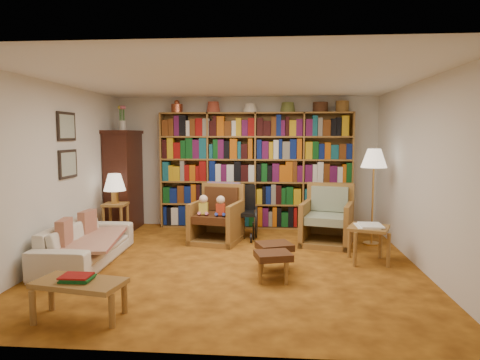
# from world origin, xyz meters

# --- Properties ---
(floor) EXTENTS (5.00, 5.00, 0.00)m
(floor) POSITION_xyz_m (0.00, 0.00, 0.00)
(floor) COLOR #BD701D
(floor) RESTS_ON ground
(ceiling) EXTENTS (5.00, 5.00, 0.00)m
(ceiling) POSITION_xyz_m (0.00, 0.00, 2.50)
(ceiling) COLOR white
(ceiling) RESTS_ON wall_back
(wall_back) EXTENTS (5.00, 0.00, 5.00)m
(wall_back) POSITION_xyz_m (0.00, 2.50, 1.25)
(wall_back) COLOR silver
(wall_back) RESTS_ON floor
(wall_front) EXTENTS (5.00, 0.00, 5.00)m
(wall_front) POSITION_xyz_m (0.00, -2.50, 1.25)
(wall_front) COLOR silver
(wall_front) RESTS_ON floor
(wall_left) EXTENTS (0.00, 5.00, 5.00)m
(wall_left) POSITION_xyz_m (-2.50, 0.00, 1.25)
(wall_left) COLOR silver
(wall_left) RESTS_ON floor
(wall_right) EXTENTS (0.00, 5.00, 5.00)m
(wall_right) POSITION_xyz_m (2.50, 0.00, 1.25)
(wall_right) COLOR silver
(wall_right) RESTS_ON floor
(bookshelf) EXTENTS (3.60, 0.30, 2.42)m
(bookshelf) POSITION_xyz_m (0.20, 2.33, 1.17)
(bookshelf) COLOR olive
(bookshelf) RESTS_ON floor
(curio_cabinet) EXTENTS (0.50, 0.95, 2.40)m
(curio_cabinet) POSITION_xyz_m (-2.25, 2.00, 0.95)
(curio_cabinet) COLOR #3C1910
(curio_cabinet) RESTS_ON floor
(framed_pictures) EXTENTS (0.03, 0.52, 0.97)m
(framed_pictures) POSITION_xyz_m (-2.48, 0.30, 1.62)
(framed_pictures) COLOR black
(framed_pictures) RESTS_ON wall_left
(sofa) EXTENTS (1.93, 0.79, 0.56)m
(sofa) POSITION_xyz_m (-2.05, -0.12, 0.28)
(sofa) COLOR beige
(sofa) RESTS_ON floor
(sofa_throw) EXTENTS (1.00, 1.56, 0.04)m
(sofa_throw) POSITION_xyz_m (-2.00, -0.12, 0.30)
(sofa_throw) COLOR beige
(sofa_throw) RESTS_ON sofa
(cushion_left) EXTENTS (0.14, 0.37, 0.36)m
(cushion_left) POSITION_xyz_m (-2.18, 0.23, 0.45)
(cushion_left) COLOR maroon
(cushion_left) RESTS_ON sofa
(cushion_right) EXTENTS (0.18, 0.38, 0.37)m
(cushion_right) POSITION_xyz_m (-2.18, -0.47, 0.45)
(cushion_right) COLOR maroon
(cushion_right) RESTS_ON sofa
(side_table_lamp) EXTENTS (0.40, 0.40, 0.61)m
(side_table_lamp) POSITION_xyz_m (-2.15, 1.26, 0.44)
(side_table_lamp) COLOR olive
(side_table_lamp) RESTS_ON floor
(table_lamp) EXTENTS (0.37, 0.37, 0.51)m
(table_lamp) POSITION_xyz_m (-2.15, 1.26, 0.96)
(table_lamp) COLOR gold
(table_lamp) RESTS_ON side_table_lamp
(armchair_leather) EXTENTS (0.92, 0.95, 0.97)m
(armchair_leather) POSITION_xyz_m (-0.39, 1.24, 0.39)
(armchair_leather) COLOR olive
(armchair_leather) RESTS_ON floor
(armchair_sage) EXTENTS (0.99, 1.00, 0.97)m
(armchair_sage) POSITION_xyz_m (1.41, 1.23, 0.37)
(armchair_sage) COLOR olive
(armchair_sage) RESTS_ON floor
(wheelchair) EXTENTS (0.52, 0.73, 0.91)m
(wheelchair) POSITION_xyz_m (0.01, 1.52, 0.41)
(wheelchair) COLOR black
(wheelchair) RESTS_ON floor
(floor_lamp) EXTENTS (0.41, 0.41, 1.56)m
(floor_lamp) POSITION_xyz_m (2.15, 1.21, 1.34)
(floor_lamp) COLOR gold
(floor_lamp) RESTS_ON floor
(side_table_papers) EXTENTS (0.66, 0.66, 0.54)m
(side_table_papers) POSITION_xyz_m (1.88, 0.19, 0.43)
(side_table_papers) COLOR olive
(side_table_papers) RESTS_ON floor
(footstool_a) EXTENTS (0.53, 0.49, 0.37)m
(footstool_a) POSITION_xyz_m (0.57, -0.27, 0.30)
(footstool_a) COLOR #462412
(footstool_a) RESTS_ON floor
(footstool_b) EXTENTS (0.50, 0.45, 0.36)m
(footstool_b) POSITION_xyz_m (0.55, -0.68, 0.29)
(footstool_b) COLOR #462412
(footstool_b) RESTS_ON floor
(coffee_table) EXTENTS (0.92, 0.58, 0.43)m
(coffee_table) POSITION_xyz_m (-1.31, -1.92, 0.33)
(coffee_table) COLOR olive
(coffee_table) RESTS_ON floor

